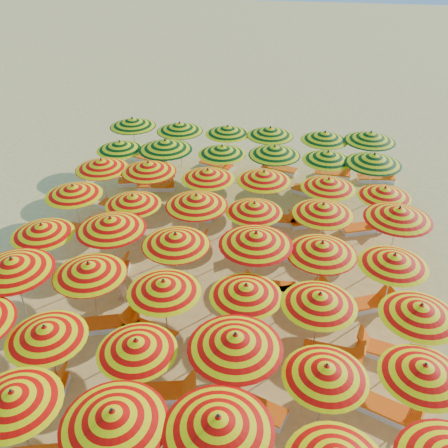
{
  "coord_description": "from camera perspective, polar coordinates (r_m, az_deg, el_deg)",
  "views": [
    {
      "loc": [
        2.35,
        -14.1,
        11.09
      ],
      "look_at": [
        0.0,
        0.5,
        1.6
      ],
      "focal_mm": 40.0,
      "sensor_mm": 36.0,
      "label": 1
    }
  ],
  "objects": [
    {
      "name": "lounger_23",
      "position": [
        21.9,
        -11.84,
        1.95
      ],
      "size": [
        1.82,
        1.0,
        0.69
      ],
      "rotation": [
        0.0,
        0.0,
        -0.26
      ],
      "color": "white",
      "rests_on": "ground"
    },
    {
      "name": "umbrella_36",
      "position": [
        23.1,
        -11.82,
        8.76
      ],
      "size": [
        2.81,
        2.81,
        2.25
      ],
      "color": "silver",
      "rests_on": "ground"
    },
    {
      "name": "umbrella_18",
      "position": [
        17.71,
        -20.09,
        -0.58
      ],
      "size": [
        2.3,
        2.3,
        2.23
      ],
      "color": "silver",
      "rests_on": "ground"
    },
    {
      "name": "umbrella_16",
      "position": [
        14.06,
        10.87,
        -8.44
      ],
      "size": [
        2.67,
        2.67,
        2.25
      ],
      "color": "silver",
      "rests_on": "ground"
    },
    {
      "name": "umbrella_8",
      "position": [
        12.87,
        -9.97,
        -13.53
      ],
      "size": [
        2.04,
        2.04,
        2.16
      ],
      "color": "silver",
      "rests_on": "ground"
    },
    {
      "name": "lounger_25",
      "position": [
        21.05,
        -3.39,
        1.31
      ],
      "size": [
        1.82,
        0.98,
        0.69
      ],
      "rotation": [
        0.0,
        0.0,
        2.9
      ],
      "color": "white",
      "rests_on": "ground"
    },
    {
      "name": "lounger_12",
      "position": [
        15.2,
        12.47,
        -14.37
      ],
      "size": [
        1.79,
        0.79,
        0.69
      ],
      "rotation": [
        0.0,
        0.0,
        -0.12
      ],
      "color": "white",
      "rests_on": "ground"
    },
    {
      "name": "lounger_10",
      "position": [
        15.69,
        -8.61,
        -12.01
      ],
      "size": [
        1.83,
        1.09,
        0.69
      ],
      "rotation": [
        0.0,
        0.0,
        2.83
      ],
      "color": "white",
      "rests_on": "ground"
    },
    {
      "name": "lounger_8",
      "position": [
        14.29,
        18.16,
        -19.57
      ],
      "size": [
        1.82,
        1.18,
        0.69
      ],
      "rotation": [
        0.0,
        0.0,
        -0.38
      ],
      "color": "white",
      "rests_on": "ground"
    },
    {
      "name": "lounger_22",
      "position": [
        18.92,
        9.13,
        -3.13
      ],
      "size": [
        1.82,
        1.21,
        0.69
      ],
      "rotation": [
        0.0,
        0.0,
        0.4
      ],
      "color": "white",
      "rests_on": "ground"
    },
    {
      "name": "umbrella_13",
      "position": [
        15.26,
        -15.17,
        -4.97
      ],
      "size": [
        2.25,
        2.25,
        2.34
      ],
      "color": "silver",
      "rests_on": "ground"
    },
    {
      "name": "lounger_9",
      "position": [
        16.13,
        -12.48,
        -11.0
      ],
      "size": [
        1.83,
        1.08,
        0.69
      ],
      "rotation": [
        0.0,
        0.0,
        0.31
      ],
      "color": "white",
      "rests_on": "ground"
    },
    {
      "name": "umbrella_28",
      "position": [
        17.93,
        11.26,
        1.71
      ],
      "size": [
        2.31,
        2.31,
        2.33
      ],
      "color": "silver",
      "rests_on": "ground"
    },
    {
      "name": "lounger_19",
      "position": [
        20.92,
        -17.14,
        -0.47
      ],
      "size": [
        1.78,
        0.76,
        0.69
      ],
      "rotation": [
        0.0,
        0.0,
        -0.1
      ],
      "color": "white",
      "rests_on": "ground"
    },
    {
      "name": "lounger_7",
      "position": [
        13.75,
        3.26,
        -20.1
      ],
      "size": [
        1.83,
        1.14,
        0.69
      ],
      "rotation": [
        0.0,
        0.0,
        2.79
      ],
      "color": "white",
      "rests_on": "ground"
    },
    {
      "name": "lounger_6",
      "position": [
        14.08,
        -6.73,
        -18.59
      ],
      "size": [
        1.82,
        0.96,
        0.69
      ],
      "rotation": [
        0.0,
        0.0,
        0.23
      ],
      "color": "white",
      "rests_on": "ground"
    },
    {
      "name": "lounger_32",
      "position": [
        25.97,
        -8.69,
        7.39
      ],
      "size": [
        1.83,
        1.04,
        0.69
      ],
      "rotation": [
        0.0,
        0.0,
        -0.28
      ],
      "color": "white",
      "rests_on": "ground"
    },
    {
      "name": "lounger_15",
      "position": [
        17.14,
        -7.01,
        -7.28
      ],
      "size": [
        1.76,
        0.68,
        0.69
      ],
      "rotation": [
        0.0,
        0.0,
        0.06
      ],
      "color": "white",
      "rests_on": "ground"
    },
    {
      "name": "lounger_21",
      "position": [
        18.84,
        4.8,
        -2.94
      ],
      "size": [
        1.81,
        0.92,
        0.69
      ],
      "rotation": [
        0.0,
        0.0,
        3.35
      ],
      "color": "white",
      "rests_on": "ground"
    },
    {
      "name": "lounger_17",
      "position": [
        17.05,
        8.74,
        -7.68
      ],
      "size": [
        1.83,
        1.13,
        0.69
      ],
      "rotation": [
        0.0,
        0.0,
        0.35
      ],
      "color": "white",
      "rests_on": "ground"
    },
    {
      "name": "lounger_35",
      "position": [
        24.7,
        12.36,
        5.59
      ],
      "size": [
        1.75,
        0.64,
        0.69
      ],
      "rotation": [
        0.0,
        0.0,
        -0.04
      ],
      "color": "white",
      "rests_on": "ground"
    },
    {
      "name": "umbrella_20",
      "position": [
        16.02,
        -5.54,
        -1.74
      ],
      "size": [
        2.44,
        2.44,
        2.36
      ],
      "color": "silver",
      "rests_on": "ground"
    },
    {
      "name": "lounger_33",
      "position": [
        24.99,
        -0.79,
        6.73
      ],
      "size": [
        1.82,
        1.17,
        0.69
      ],
      "rotation": [
        0.0,
        0.0,
        -0.37
      ],
      "color": "white",
      "rests_on": "ground"
    },
    {
      "name": "umbrella_31",
      "position": [
        20.62,
        -8.63,
        6.46
      ],
      "size": [
        2.51,
        2.51,
        2.39
      ],
      "color": "silver",
      "rests_on": "ground"
    },
    {
      "name": "ground",
      "position": [
        18.1,
        -0.25,
        -5.11
      ],
      "size": [
        120.0,
        120.0,
        0.0
      ],
      "primitive_type": "plane",
      "color": "#EFCE6A",
      "rests_on": "ground"
    },
    {
      "name": "umbrella_10",
      "position": [
        12.35,
        11.58,
        -16.17
      ],
      "size": [
        2.39,
        2.39,
        2.19
      ],
      "color": "silver",
      "rests_on": "ground"
    },
    {
      "name": "umbrella_11",
      "position": [
        12.99,
        21.88,
        -15.28
      ],
      "size": [
        2.47,
        2.47,
        2.2
      ],
      "color": "silver",
      "rests_on": "ground"
    },
    {
      "name": "umbrella_45",
      "position": [
        24.0,
        5.3,
        10.48
      ],
      "size": [
        2.31,
        2.31,
        2.36
      ],
      "color": "silver",
      "rests_on": "ground"
    },
    {
      "name": "umbrella_19",
      "position": [
        16.94,
        -12.82,
        0.06
      ],
      "size": [
        2.6,
        2.6,
        2.48
      ],
      "color": "silver",
      "rests_on": "ground"
    },
    {
      "name": "umbrella_32",
      "position": [
        20.06,
        -1.87,
        5.72
      ],
      "size": [
        2.19,
        2.19,
        2.27
      ],
      "color": "silver",
      "rests_on": "ground"
    },
    {
      "name": "beachgoer_a",
      "position": [
        16.67,
        -11.77,
        -6.77
      ],
      "size": [
        0.57,
        0.44,
        1.38
      ],
      "primitive_type": "imported",
      "rotation": [
        0.0,
        0.0,
        6.04
      ],
      "color": "tan",
      "rests_on": "ground"
    },
    {
      "name": "lounger_24",
      "position": [
        21.78,
        -9.66,
        2.02
      ],
      "size": [
        1.83,
        1.16,
        0.69
      ],
      "rotation": [
        0.0,
        0.0,
        3.51
      ],
      "color": "white",
      "rests_on": "ground"
    },
    {
      "name": "umbrella_43",
      "position": [
        24.5,
        -5.09,
        11.0
      ],
      "size": [
        2.94,
        2.94,
        2.37
      ],
      "color": "silver",
      "rests_on": "ground"
    },
    {
      "name": "umbrella_30",
      "position": [
        21.32,
        -13.82,
        6.65
      ],
      "size": [
        2.93,
        2.93,
        2.35
      ],
      "color": "silver",
      "rests_on": "ground"
    },
    {
      "name": "umbrella_41",
      "position": [
        21.78,
        16.76,
        7.14
      ],
      "size": [
        2.45,
        2.45,
        2.49
      ],
      "color": "silver",
      "rests_on": "ground"
    },
    {
      "name": "umbrella_47",
      "position": [
        24.03,
        16.39,
        9.56
      ],
      "size": [
        2.34,
        2.34,
        2.47
      ],
      "color": "silver",
      "rests_on": "ground"
    },
    {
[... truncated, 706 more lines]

